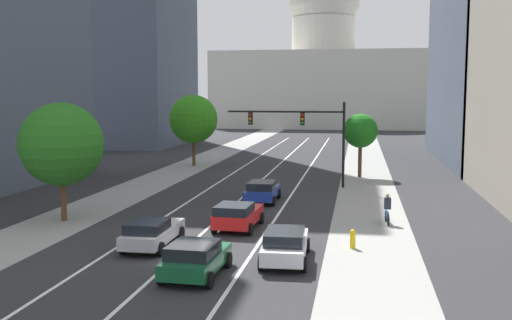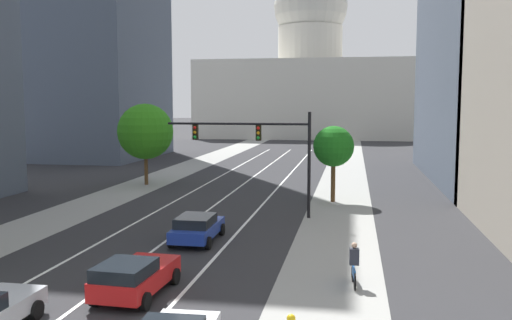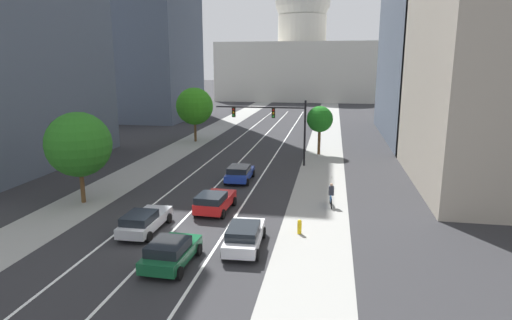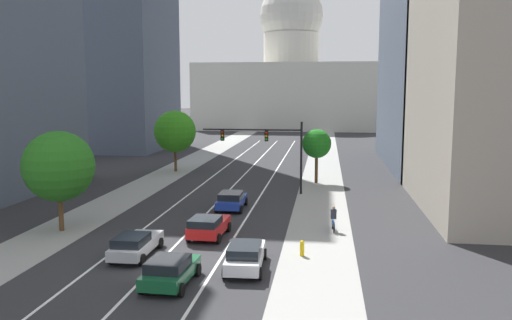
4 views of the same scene
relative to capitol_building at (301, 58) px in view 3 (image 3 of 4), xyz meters
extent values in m
plane|color=#2B2B2D|center=(0.00, -65.52, -11.43)|extent=(400.00, 400.00, 0.00)
cube|color=gray|center=(-8.61, -70.52, -11.42)|extent=(4.28, 130.00, 0.01)
cube|color=gray|center=(8.61, -70.52, -11.42)|extent=(4.28, 130.00, 0.01)
cube|color=white|center=(-3.23, -80.52, -11.42)|extent=(0.16, 90.00, 0.01)
cube|color=white|center=(0.00, -80.52, -11.42)|extent=(0.16, 90.00, 0.01)
cube|color=white|center=(3.23, -80.52, -11.42)|extent=(0.16, 90.00, 0.01)
cube|color=beige|center=(0.00, 0.00, -3.65)|extent=(44.31, 28.29, 15.57)
cylinder|color=beige|center=(0.00, 0.00, 7.94)|extent=(13.57, 13.57, 7.60)
sphere|color=beige|center=(0.00, 0.00, 15.99)|extent=(15.48, 15.48, 15.48)
cube|color=#1E389E|center=(1.62, -92.01, -10.82)|extent=(1.91, 4.34, 0.59)
cube|color=black|center=(1.62, -92.37, -10.28)|extent=(1.74, 2.29, 0.50)
cylinder|color=black|center=(0.67, -90.54, -11.11)|extent=(0.23, 0.64, 0.64)
cylinder|color=black|center=(2.54, -90.53, -11.11)|extent=(0.23, 0.64, 0.64)
cylinder|color=black|center=(0.70, -93.48, -11.11)|extent=(0.23, 0.64, 0.64)
cylinder|color=black|center=(2.56, -93.47, -11.11)|extent=(0.23, 0.64, 0.64)
cube|color=silver|center=(4.85, -105.75, -10.80)|extent=(1.95, 4.62, 0.62)
cube|color=black|center=(4.87, -106.22, -10.23)|extent=(1.72, 2.42, 0.51)
cylinder|color=black|center=(3.91, -104.24, -11.11)|extent=(0.25, 0.65, 0.64)
cylinder|color=black|center=(5.66, -104.17, -11.11)|extent=(0.25, 0.65, 0.64)
cylinder|color=black|center=(4.04, -107.33, -11.11)|extent=(0.25, 0.65, 0.64)
cylinder|color=black|center=(5.79, -107.26, -11.11)|extent=(0.25, 0.65, 0.64)
cube|color=#B2B5BA|center=(-1.62, -104.40, -10.81)|extent=(1.76, 4.61, 0.59)
cube|color=black|center=(-1.62, -105.20, -10.28)|extent=(1.62, 2.13, 0.48)
cylinder|color=black|center=(-2.50, -102.84, -11.11)|extent=(0.22, 0.64, 0.64)
cylinder|color=black|center=(-0.74, -102.84, -11.11)|extent=(0.22, 0.64, 0.64)
cylinder|color=black|center=(-2.49, -105.97, -11.11)|extent=(0.22, 0.64, 0.64)
cylinder|color=black|center=(-0.74, -105.97, -11.11)|extent=(0.22, 0.64, 0.64)
cube|color=red|center=(1.62, -100.04, -10.77)|extent=(2.08, 4.20, 0.68)
cube|color=black|center=(1.57, -101.00, -10.19)|extent=(1.84, 2.19, 0.47)
cylinder|color=black|center=(0.74, -98.59, -11.11)|extent=(0.25, 0.65, 0.64)
cylinder|color=black|center=(2.63, -98.68, -11.11)|extent=(0.25, 0.65, 0.64)
cylinder|color=black|center=(0.61, -101.39, -11.11)|extent=(0.25, 0.65, 0.64)
cylinder|color=black|center=(2.50, -101.48, -11.11)|extent=(0.25, 0.65, 0.64)
cube|color=#14512D|center=(1.62, -108.47, -10.81)|extent=(2.05, 4.09, 0.60)
cube|color=black|center=(1.60, -108.86, -10.26)|extent=(1.82, 2.18, 0.50)
cylinder|color=black|center=(0.72, -107.07, -11.11)|extent=(0.24, 0.65, 0.64)
cylinder|color=black|center=(2.62, -107.15, -11.11)|extent=(0.24, 0.65, 0.64)
cylinder|color=black|center=(0.62, -109.80, -11.11)|extent=(0.24, 0.65, 0.64)
cylinder|color=black|center=(2.51, -109.88, -11.11)|extent=(0.24, 0.65, 0.64)
cylinder|color=black|center=(6.77, -85.21, -8.16)|extent=(0.20, 0.20, 6.55)
cylinder|color=black|center=(2.27, -85.21, -5.64)|extent=(9.00, 0.14, 0.14)
cube|color=black|center=(3.62, -85.21, -6.19)|extent=(0.32, 0.28, 0.96)
sphere|color=red|center=(3.62, -85.36, -5.89)|extent=(0.20, 0.20, 0.20)
sphere|color=orange|center=(3.62, -85.36, -6.19)|extent=(0.20, 0.20, 0.20)
sphere|color=green|center=(3.62, -85.36, -6.49)|extent=(0.20, 0.20, 0.20)
cube|color=black|center=(-0.43, -85.21, -6.19)|extent=(0.32, 0.28, 0.96)
sphere|color=red|center=(-0.43, -85.36, -5.89)|extent=(0.20, 0.20, 0.20)
sphere|color=orange|center=(-0.43, -85.36, -6.19)|extent=(0.20, 0.20, 0.20)
sphere|color=green|center=(-0.43, -85.36, -6.49)|extent=(0.20, 0.20, 0.20)
cylinder|color=yellow|center=(7.70, -103.20, -11.08)|extent=(0.26, 0.26, 0.70)
sphere|color=yellow|center=(7.70, -103.20, -10.65)|extent=(0.26, 0.26, 0.26)
cylinder|color=yellow|center=(7.70, -103.36, -11.04)|extent=(0.10, 0.12, 0.10)
cylinder|color=black|center=(9.57, -98.14, -11.10)|extent=(0.10, 0.66, 0.66)
cylinder|color=black|center=(9.48, -97.10, -11.10)|extent=(0.10, 0.66, 0.66)
cube|color=#1959B2|center=(9.52, -97.62, -10.88)|extent=(0.14, 1.00, 0.36)
cube|color=#262833|center=(9.53, -97.67, -10.25)|extent=(0.38, 0.31, 0.64)
sphere|color=tan|center=(9.52, -97.60, -9.82)|extent=(0.22, 0.22, 0.22)
cylinder|color=#51381E|center=(8.03, -79.36, -9.93)|extent=(0.32, 0.32, 3.00)
sphere|color=#1C6C1B|center=(8.03, -79.36, -7.41)|extent=(2.91, 2.91, 2.91)
cylinder|color=#51381E|center=(-8.52, -99.91, -10.06)|extent=(0.32, 0.32, 2.73)
sphere|color=#256A1C|center=(-8.52, -99.91, -7.06)|extent=(4.69, 4.69, 4.69)
cylinder|color=#51381E|center=(-8.27, -73.81, -9.95)|extent=(0.32, 0.32, 2.96)
sphere|color=#30861A|center=(-8.27, -73.81, -6.79)|extent=(4.79, 4.79, 4.79)
camera|label=1|loc=(7.88, -130.70, -4.17)|focal=41.70mm
camera|label=2|loc=(9.41, -118.70, -4.35)|focal=38.55mm
camera|label=3|loc=(9.41, -127.88, -1.35)|focal=30.43mm
camera|label=4|loc=(8.93, -132.09, -2.08)|focal=36.81mm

